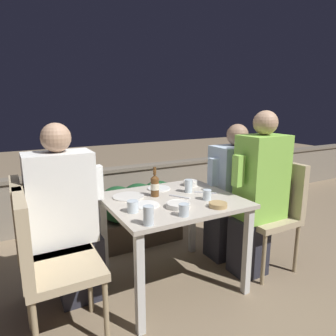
# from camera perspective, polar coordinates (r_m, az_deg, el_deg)

# --- Properties ---
(ground_plane) EXTENTS (16.00, 16.00, 0.00)m
(ground_plane) POSITION_cam_1_polar(r_m,az_deg,el_deg) (2.54, 0.72, -21.03)
(ground_plane) COLOR #847056
(parapet_wall) EXTENTS (9.00, 0.18, 0.63)m
(parapet_wall) POSITION_cam_1_polar(r_m,az_deg,el_deg) (3.71, -11.02, -4.81)
(parapet_wall) COLOR gray
(parapet_wall) RESTS_ON ground_plane
(dining_table) EXTENTS (0.95, 0.83, 0.70)m
(dining_table) POSITION_cam_1_polar(r_m,az_deg,el_deg) (2.26, 0.76, -8.04)
(dining_table) COLOR #BCB2A3
(dining_table) RESTS_ON ground_plane
(planter_hedge) EXTENTS (0.81, 0.47, 0.61)m
(planter_hedge) POSITION_cam_1_polar(r_m,az_deg,el_deg) (3.06, -5.39, -7.89)
(planter_hedge) COLOR brown
(planter_hedge) RESTS_ON ground_plane
(chair_left_near) EXTENTS (0.44, 0.43, 0.92)m
(chair_left_near) POSITION_cam_1_polar(r_m,az_deg,el_deg) (1.88, -22.54, -15.22)
(chair_left_near) COLOR tan
(chair_left_near) RESTS_ON ground_plane
(chair_left_far) EXTENTS (0.44, 0.43, 0.92)m
(chair_left_far) POSITION_cam_1_polar(r_m,az_deg,el_deg) (2.18, -23.78, -11.42)
(chair_left_far) COLOR tan
(chair_left_far) RESTS_ON ground_plane
(person_white_polo) EXTENTS (0.50, 0.26, 1.27)m
(person_white_polo) POSITION_cam_1_polar(r_m,az_deg,el_deg) (2.17, -18.65, -8.74)
(person_white_polo) COLOR #282833
(person_white_polo) RESTS_ON ground_plane
(chair_right_near) EXTENTS (0.44, 0.43, 0.92)m
(chair_right_near) POSITION_cam_1_polar(r_m,az_deg,el_deg) (2.70, 19.58, -6.54)
(chair_right_near) COLOR tan
(chair_right_near) RESTS_ON ground_plane
(person_green_blouse) EXTENTS (0.47, 0.26, 1.34)m
(person_green_blouse) POSITION_cam_1_polar(r_m,az_deg,el_deg) (2.53, 16.74, -4.70)
(person_green_blouse) COLOR #282833
(person_green_blouse) RESTS_ON ground_plane
(chair_right_far) EXTENTS (0.44, 0.43, 0.92)m
(chair_right_far) POSITION_cam_1_polar(r_m,az_deg,el_deg) (2.92, 15.03, -4.84)
(chair_right_far) COLOR tan
(chair_right_far) RESTS_ON ground_plane
(person_blue_shirt) EXTENTS (0.50, 0.26, 1.22)m
(person_blue_shirt) POSITION_cam_1_polar(r_m,az_deg,el_deg) (2.78, 12.03, -4.43)
(person_blue_shirt) COLOR #282833
(person_blue_shirt) RESTS_ON ground_plane
(beer_bottle) EXTENTS (0.06, 0.06, 0.23)m
(beer_bottle) POSITION_cam_1_polar(r_m,az_deg,el_deg) (2.26, -2.53, -3.30)
(beer_bottle) COLOR brown
(beer_bottle) RESTS_ON dining_table
(plate_0) EXTENTS (0.19, 0.19, 0.01)m
(plate_0) POSITION_cam_1_polar(r_m,az_deg,el_deg) (2.09, -4.25, -7.03)
(plate_0) COLOR white
(plate_0) RESTS_ON dining_table
(plate_1) EXTENTS (0.24, 0.24, 0.01)m
(plate_1) POSITION_cam_1_polar(r_m,az_deg,el_deg) (2.28, -7.54, -5.41)
(plate_1) COLOR silver
(plate_1) RESTS_ON dining_table
(plate_2) EXTENTS (0.19, 0.19, 0.01)m
(plate_2) POSITION_cam_1_polar(r_m,az_deg,el_deg) (2.47, -1.74, -3.91)
(plate_2) COLOR white
(plate_2) RESTS_ON dining_table
(bowl_0) EXTENTS (0.13, 0.13, 0.03)m
(bowl_0) POSITION_cam_1_polar(r_m,az_deg,el_deg) (2.08, 9.51, -6.88)
(bowl_0) COLOR tan
(bowl_0) RESTS_ON dining_table
(bowl_1) EXTENTS (0.12, 0.12, 0.05)m
(bowl_1) POSITION_cam_1_polar(r_m,az_deg,el_deg) (2.58, 4.28, -2.79)
(bowl_1) COLOR silver
(bowl_1) RESTS_ON dining_table
(bowl_2) EXTENTS (0.16, 0.16, 0.03)m
(bowl_2) POSITION_cam_1_polar(r_m,az_deg,el_deg) (2.05, 1.99, -6.97)
(bowl_2) COLOR silver
(bowl_2) RESTS_ON dining_table
(glass_cup_0) EXTENTS (0.06, 0.06, 0.08)m
(glass_cup_0) POSITION_cam_1_polar(r_m,az_deg,el_deg) (2.21, 7.45, -5.09)
(glass_cup_0) COLOR silver
(glass_cup_0) RESTS_ON dining_table
(glass_cup_1) EXTENTS (0.06, 0.06, 0.10)m
(glass_cup_1) POSITION_cam_1_polar(r_m,az_deg,el_deg) (2.38, 3.94, -3.42)
(glass_cup_1) COLOR silver
(glass_cup_1) RESTS_ON dining_table
(glass_cup_2) EXTENTS (0.06, 0.06, 0.11)m
(glass_cup_2) POSITION_cam_1_polar(r_m,az_deg,el_deg) (1.75, -3.75, -9.01)
(glass_cup_2) COLOR silver
(glass_cup_2) RESTS_ON dining_table
(glass_cup_3) EXTENTS (0.07, 0.07, 0.08)m
(glass_cup_3) POSITION_cam_1_polar(r_m,az_deg,el_deg) (1.89, 3.05, -7.98)
(glass_cup_3) COLOR silver
(glass_cup_3) RESTS_ON dining_table
(glass_cup_4) EXTENTS (0.07, 0.07, 0.08)m
(glass_cup_4) POSITION_cam_1_polar(r_m,az_deg,el_deg) (1.97, -6.73, -7.29)
(glass_cup_4) COLOR silver
(glass_cup_4) RESTS_ON dining_table
(fork_0) EXTENTS (0.14, 0.13, 0.01)m
(fork_0) POSITION_cam_1_polar(r_m,az_deg,el_deg) (2.38, 7.13, -4.67)
(fork_0) COLOR silver
(fork_0) RESTS_ON dining_table
(fork_1) EXTENTS (0.11, 0.16, 0.01)m
(fork_1) POSITION_cam_1_polar(r_m,az_deg,el_deg) (2.26, 2.20, -5.49)
(fork_1) COLOR silver
(fork_1) RESTS_ON dining_table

